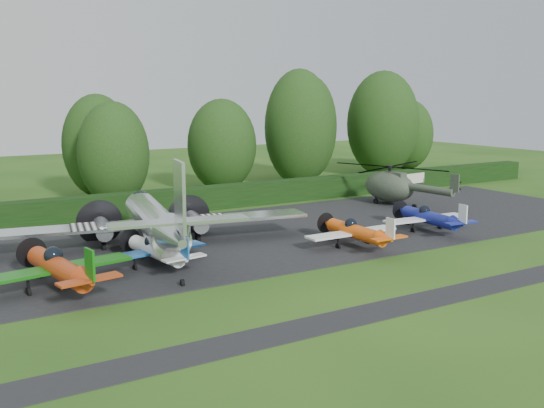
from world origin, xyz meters
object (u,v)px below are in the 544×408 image
light_plane_orange (356,232)px  transport_plane (156,222)px  light_plane_blue (429,217)px  sign_board (413,179)px  light_plane_white (156,250)px  light_plane_red (59,267)px  helicopter (390,184)px

light_plane_orange → transport_plane: bearing=154.0°
transport_plane → light_plane_orange: size_ratio=3.03×
light_plane_blue → sign_board: 18.90m
light_plane_blue → sign_board: bearing=45.7°
light_plane_white → transport_plane: bearing=78.4°
transport_plane → light_plane_red: (-6.98, -5.26, -0.63)m
transport_plane → light_plane_blue: bearing=-23.9°
light_plane_red → helicopter: (30.78, 10.46, 0.64)m
transport_plane → helicopter: transport_plane is taller
light_plane_white → sign_board: (32.31, 13.39, 0.21)m
light_plane_orange → light_plane_white: bearing=171.5°
light_plane_orange → sign_board: 24.90m
transport_plane → light_plane_white: size_ratio=3.07×
light_plane_orange → light_plane_blue: light_plane_blue is taller
transport_plane → light_plane_blue: size_ratio=2.99×
transport_plane → light_plane_red: size_ratio=2.56×
light_plane_white → sign_board: light_plane_white is taller
helicopter → light_plane_blue: bearing=-109.9°
light_plane_blue → helicopter: helicopter is taller
light_plane_white → light_plane_blue: (20.17, -1.09, 0.02)m
light_plane_red → sign_board: (37.94, 14.98, 0.00)m
transport_plane → sign_board: size_ratio=6.38×
transport_plane → sign_board: bearing=7.7°
light_plane_red → light_plane_orange: 18.39m
transport_plane → helicopter: bearing=2.6°
sign_board → light_plane_red: bearing=-151.5°
helicopter → light_plane_orange: bearing=-132.0°
light_plane_red → light_plane_white: bearing=25.5°
light_plane_orange → sign_board: light_plane_orange is taller
light_plane_red → transport_plane: bearing=46.7°
light_plane_blue → helicopter: 11.17m
light_plane_orange → helicopter: (12.40, 10.89, 0.84)m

